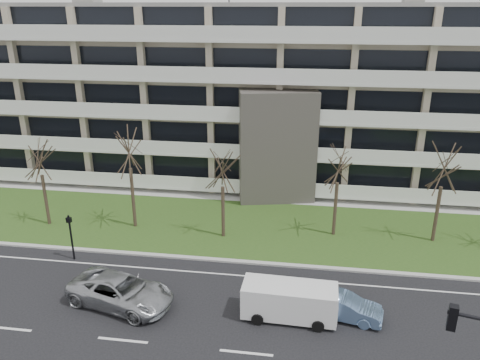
% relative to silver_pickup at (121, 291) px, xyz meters
% --- Properties ---
extents(ground, '(160.00, 160.00, 0.00)m').
position_rel_silver_pickup_xyz_m(ground, '(7.14, -2.78, -0.80)').
color(ground, black).
rests_on(ground, ground).
extents(grass_verge, '(90.00, 10.00, 0.06)m').
position_rel_silver_pickup_xyz_m(grass_verge, '(7.14, 10.22, -0.77)').
color(grass_verge, '#284C19').
rests_on(grass_verge, ground).
extents(curb, '(90.00, 0.35, 0.12)m').
position_rel_silver_pickup_xyz_m(curb, '(7.14, 5.22, -0.74)').
color(curb, '#B2B2AD').
rests_on(curb, ground).
extents(sidewalk, '(90.00, 2.00, 0.08)m').
position_rel_silver_pickup_xyz_m(sidewalk, '(7.14, 15.72, -0.76)').
color(sidewalk, '#B2B2AD').
rests_on(sidewalk, ground).
extents(lane_edge_line, '(90.00, 0.12, 0.01)m').
position_rel_silver_pickup_xyz_m(lane_edge_line, '(7.14, 3.72, -0.80)').
color(lane_edge_line, white).
rests_on(lane_edge_line, ground).
extents(apartment_building, '(60.50, 15.10, 18.75)m').
position_rel_silver_pickup_xyz_m(apartment_building, '(7.13, 22.54, 6.81)').
color(apartment_building, tan).
rests_on(apartment_building, ground).
extents(silver_pickup, '(6.28, 4.04, 1.61)m').
position_rel_silver_pickup_xyz_m(silver_pickup, '(0.00, 0.00, 0.00)').
color(silver_pickup, '#ABAEB3').
rests_on(silver_pickup, ground).
extents(blue_sedan, '(4.14, 2.15, 1.30)m').
position_rel_silver_pickup_xyz_m(blue_sedan, '(11.72, 0.58, -0.15)').
color(blue_sedan, '#7497C9').
rests_on(blue_sedan, ground).
extents(white_van, '(4.86, 2.11, 1.86)m').
position_rel_silver_pickup_xyz_m(white_van, '(9.02, 0.19, 0.31)').
color(white_van, white).
rests_on(white_van, ground).
extents(pedestrian_signal, '(0.32, 0.26, 3.05)m').
position_rel_silver_pickup_xyz_m(pedestrian_signal, '(-4.81, 4.11, 1.14)').
color(pedestrian_signal, black).
rests_on(pedestrian_signal, ground).
extents(tree_1, '(3.43, 3.43, 6.86)m').
position_rel_silver_pickup_xyz_m(tree_1, '(-8.98, 8.57, 4.52)').
color(tree_1, '#382B21').
rests_on(tree_1, ground).
extents(tree_2, '(4.01, 4.01, 8.02)m').
position_rel_silver_pickup_xyz_m(tree_2, '(-2.60, 9.13, 5.43)').
color(tree_2, '#382B21').
rests_on(tree_2, ground).
extents(tree_3, '(3.31, 3.31, 6.62)m').
position_rel_silver_pickup_xyz_m(tree_3, '(4.02, 8.52, 4.34)').
color(tree_3, '#382B21').
rests_on(tree_3, ground).
extents(tree_4, '(3.50, 3.50, 6.99)m').
position_rel_silver_pickup_xyz_m(tree_4, '(11.61, 9.89, 4.63)').
color(tree_4, '#382B21').
rests_on(tree_4, ground).
extents(tree_5, '(3.55, 3.55, 7.11)m').
position_rel_silver_pickup_xyz_m(tree_5, '(18.28, 9.93, 4.72)').
color(tree_5, '#382B21').
rests_on(tree_5, ground).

